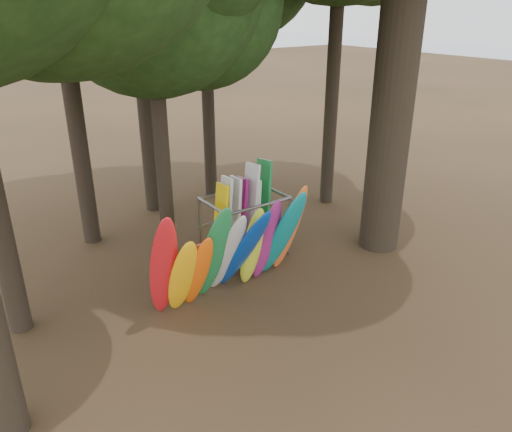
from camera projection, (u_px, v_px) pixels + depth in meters
ground at (272, 285)px, 13.64m from camera, size 120.00×120.00×0.00m
kayak_row at (235, 252)px, 12.55m from camera, size 4.66×2.14×3.12m
storage_rack at (244, 228)px, 14.95m from camera, size 3.00×1.63×2.83m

